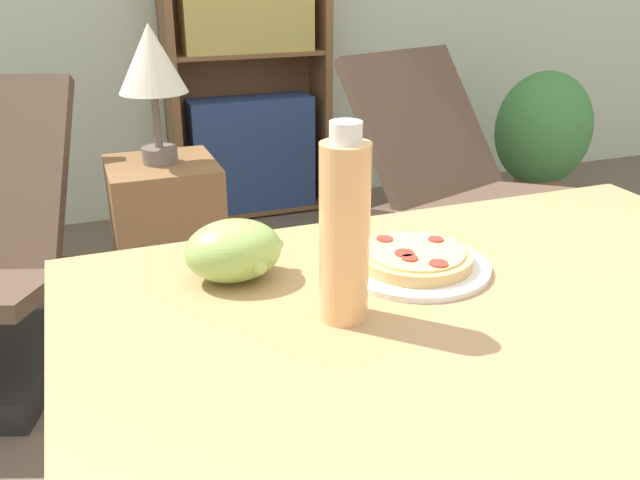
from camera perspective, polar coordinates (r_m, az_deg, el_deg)
dining_table at (r=1.09m, az=12.85°, el=-10.18°), size 1.22×0.80×0.74m
pizza_on_plate at (r=1.13m, az=7.97°, el=-1.74°), size 0.25×0.25×0.04m
grape_bunch at (r=1.08m, az=-7.20°, el=-0.88°), size 0.17×0.14×0.10m
drink_bottle at (r=0.93m, az=2.07°, el=0.84°), size 0.07×0.07×0.28m
lounge_chair_far at (r=2.72m, az=10.84°, el=2.24°), size 0.78×0.91×0.88m
bookshelf at (r=3.36m, az=-6.10°, el=14.21°), size 0.78×0.26×1.60m
side_table at (r=2.33m, az=-12.59°, el=-0.94°), size 0.34×0.34×0.62m
table_lamp at (r=2.16m, az=-14.00°, el=14.08°), size 0.21×0.21×0.43m
potted_plant_floor at (r=3.60m, az=18.25°, el=8.43°), size 0.50×0.42×0.71m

